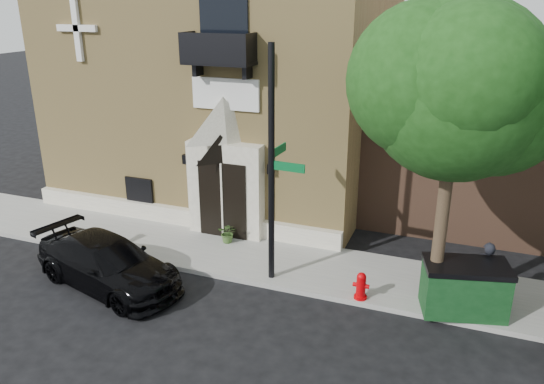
# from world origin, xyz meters

# --- Properties ---
(ground) EXTENTS (120.00, 120.00, 0.00)m
(ground) POSITION_xyz_m (0.00, 0.00, 0.00)
(ground) COLOR black
(ground) RESTS_ON ground
(sidewalk) EXTENTS (42.00, 3.00, 0.15)m
(sidewalk) POSITION_xyz_m (1.00, 1.50, 0.07)
(sidewalk) COLOR gray
(sidewalk) RESTS_ON ground
(church) EXTENTS (12.20, 11.01, 9.30)m
(church) POSITION_xyz_m (-2.99, 7.95, 4.63)
(church) COLOR tan
(church) RESTS_ON ground
(street_tree_left) EXTENTS (4.97, 4.38, 7.77)m
(street_tree_left) POSITION_xyz_m (6.03, 0.35, 5.87)
(street_tree_left) COLOR #38281C
(street_tree_left) RESTS_ON sidewalk
(black_sedan) EXTENTS (5.18, 3.14, 1.40)m
(black_sedan) POSITION_xyz_m (-2.77, -1.39, 0.70)
(black_sedan) COLOR black
(black_sedan) RESTS_ON ground
(street_sign) EXTENTS (1.05, 1.05, 6.59)m
(street_sign) POSITION_xyz_m (1.53, 0.47, 3.46)
(street_sign) COLOR black
(street_sign) RESTS_ON sidewalk
(fire_hydrant) EXTENTS (0.44, 0.35, 0.77)m
(fire_hydrant) POSITION_xyz_m (4.17, 0.20, 0.53)
(fire_hydrant) COLOR #BE0005
(fire_hydrant) RESTS_ON sidewalk
(dumpster) EXTENTS (2.31, 1.65, 1.36)m
(dumpster) POSITION_xyz_m (6.74, 0.51, 0.84)
(dumpster) COLOR #0E3515
(dumpster) RESTS_ON sidewalk
(planter) EXTENTS (0.71, 0.65, 0.68)m
(planter) POSITION_xyz_m (-0.66, 2.10, 0.49)
(planter) COLOR #42642B
(planter) RESTS_ON sidewalk
(pedestrian_near) EXTENTS (0.62, 0.41, 1.69)m
(pedestrian_near) POSITION_xyz_m (7.22, 1.28, 0.99)
(pedestrian_near) COLOR black
(pedestrian_near) RESTS_ON sidewalk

